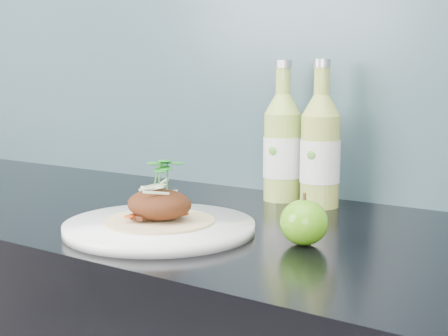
{
  "coord_description": "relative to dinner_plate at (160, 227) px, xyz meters",
  "views": [
    {
      "loc": [
        0.52,
        0.85,
        1.14
      ],
      "look_at": [
        -0.02,
        1.63,
        1.0
      ],
      "focal_mm": 50.0,
      "sensor_mm": 36.0,
      "label": 1
    }
  ],
  "objects": [
    {
      "name": "subway_backsplash",
      "position": [
        0.1,
        0.42,
        0.34
      ],
      "size": [
        4.0,
        0.02,
        0.7
      ],
      "primitive_type": "cube",
      "color": "#6998A5",
      "rests_on": "kitchen_counter"
    },
    {
      "name": "cider_bottle_left",
      "position": [
        0.03,
        0.33,
        0.1
      ],
      "size": [
        0.09,
        0.09,
        0.27
      ],
      "rotation": [
        0.0,
        0.0,
        -0.21
      ],
      "color": "#A8C552",
      "rests_on": "kitchen_counter"
    },
    {
      "name": "cider_bottle_right",
      "position": [
        0.12,
        0.32,
        0.1
      ],
      "size": [
        0.08,
        0.08,
        0.27
      ],
      "rotation": [
        0.0,
        0.0,
        -0.08
      ],
      "color": "#AABB4E",
      "rests_on": "kitchen_counter"
    },
    {
      "name": "dinner_plate",
      "position": [
        0.0,
        0.0,
        0.0
      ],
      "size": [
        0.33,
        0.33,
        0.02
      ],
      "color": "white",
      "rests_on": "kitchen_counter"
    },
    {
      "name": "pork_taco",
      "position": [
        -0.0,
        0.0,
        0.04
      ],
      "size": [
        0.17,
        0.17,
        0.1
      ],
      "color": "tan",
      "rests_on": "dinner_plate"
    },
    {
      "name": "green_apple",
      "position": [
        0.22,
        0.06,
        0.02
      ],
      "size": [
        0.08,
        0.08,
        0.08
      ],
      "rotation": [
        0.0,
        0.0,
        0.09
      ],
      "color": "#43830E",
      "rests_on": "kitchen_counter"
    }
  ]
}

